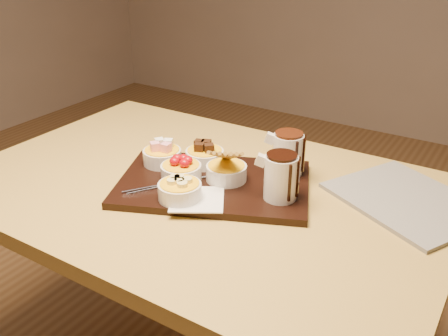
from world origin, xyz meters
The scene contains 12 objects.
dining_table centered at (0.00, 0.00, 0.65)m, with size 1.20×0.80×0.75m.
serving_board centered at (0.03, 0.01, 0.76)m, with size 0.46×0.30×0.02m, color black.
napkin centered at (0.06, -0.09, 0.77)m, with size 0.12×0.12×0.00m, color white.
bowl_marshmallows centered at (-0.13, 0.02, 0.79)m, with size 0.10×0.10×0.04m, color silver.
bowl_cake centered at (-0.04, 0.07, 0.79)m, with size 0.10×0.10×0.04m, color silver.
bowl_strawberries centered at (-0.04, -0.03, 0.79)m, with size 0.10×0.10×0.04m, color silver.
bowl_biscotti centered at (0.06, 0.03, 0.79)m, with size 0.10×0.10×0.04m, color silver.
bowl_bananas centered at (0.02, -0.11, 0.79)m, with size 0.10×0.10×0.04m, color silver.
pitcher_dark_chocolate centered at (0.21, 0.02, 0.82)m, with size 0.08×0.08×0.10m, color silver.
pitcher_milk_chocolate centered at (0.17, 0.14, 0.82)m, with size 0.08×0.08×0.10m, color silver.
fondue_skewers centered at (-0.04, -0.06, 0.77)m, with size 0.26×0.03×0.01m, color silver, non-canonical shape.
newspaper centered at (0.46, 0.19, 0.76)m, with size 0.33×0.26×0.01m, color beige.
Camera 1 is at (0.63, -0.90, 1.33)m, focal length 40.00 mm.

